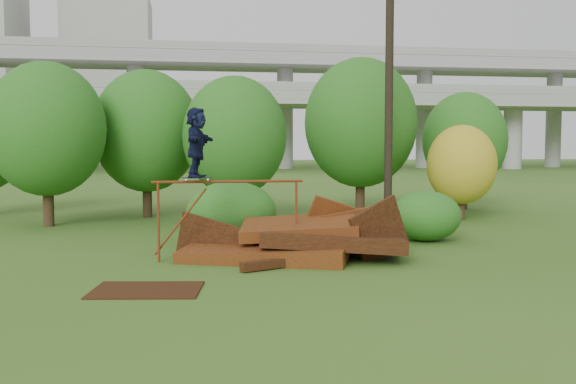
{
  "coord_description": "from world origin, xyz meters",
  "views": [
    {
      "loc": [
        -3.13,
        -12.66,
        2.64
      ],
      "look_at": [
        -0.8,
        2.0,
        1.6
      ],
      "focal_mm": 40.0,
      "sensor_mm": 36.0,
      "label": 1
    }
  ],
  "objects": [
    {
      "name": "tree_1",
      "position": [
        -4.59,
        11.95,
        3.24
      ],
      "size": [
        3.98,
        3.98,
        5.53
      ],
      "color": "black",
      "rests_on": "ground"
    },
    {
      "name": "building_right",
      "position": [
        -16.0,
        102.0,
        14.0
      ],
      "size": [
        14.0,
        14.0,
        28.0
      ],
      "primitive_type": "cube",
      "color": "#9E9E99",
      "rests_on": "ground"
    },
    {
      "name": "grind_rail",
      "position": [
        -2.17,
        2.23,
        1.4
      ],
      "size": [
        3.51,
        0.12,
        1.88
      ],
      "color": "maroon",
      "rests_on": "ground"
    },
    {
      "name": "tree_2",
      "position": [
        -1.45,
        9.75,
        3.02
      ],
      "size": [
        3.63,
        3.63,
        5.12
      ],
      "color": "black",
      "rests_on": "ground"
    },
    {
      "name": "skateboard",
      "position": [
        -2.89,
        2.21,
        1.93
      ],
      "size": [
        0.69,
        0.2,
        0.07
      ],
      "rotation": [
        0.0,
        0.0,
        0.02
      ],
      "color": "black",
      "rests_on": "grind_rail"
    },
    {
      "name": "tree_0",
      "position": [
        -7.69,
        9.63,
        3.23
      ],
      "size": [
        3.88,
        3.88,
        5.47
      ],
      "color": "black",
      "rests_on": "ground"
    },
    {
      "name": "tree_4",
      "position": [
        6.69,
        9.19,
        2.0
      ],
      "size": [
        2.5,
        2.5,
        3.45
      ],
      "color": "black",
      "rests_on": "ground"
    },
    {
      "name": "ground",
      "position": [
        0.0,
        0.0,
        0.0
      ],
      "size": [
        240.0,
        240.0,
        0.0
      ],
      "primitive_type": "plane",
      "color": "#2D5116",
      "rests_on": "ground"
    },
    {
      "name": "shrub_left",
      "position": [
        -1.92,
        4.8,
        0.86
      ],
      "size": [
        2.48,
        2.29,
        1.72
      ],
      "primitive_type": "ellipsoid",
      "color": "#185316",
      "rests_on": "ground"
    },
    {
      "name": "utility_pole",
      "position": [
        3.79,
        8.73,
        4.57
      ],
      "size": [
        1.4,
        0.28,
        8.99
      ],
      "color": "black",
      "rests_on": "ground"
    },
    {
      "name": "shrub_right",
      "position": [
        3.52,
        4.44,
        0.71
      ],
      "size": [
        2.0,
        1.84,
        1.42
      ],
      "primitive_type": "ellipsoid",
      "color": "#185316",
      "rests_on": "ground"
    },
    {
      "name": "freeway_overpass",
      "position": [
        0.0,
        62.92,
        10.32
      ],
      "size": [
        160.0,
        15.0,
        13.7
      ],
      "color": "gray",
      "rests_on": "ground"
    },
    {
      "name": "flat_plate",
      "position": [
        -3.88,
        -0.75,
        0.01
      ],
      "size": [
        2.15,
        1.67,
        0.03
      ],
      "primitive_type": "cube",
      "rotation": [
        0.0,
        0.0,
        -0.14
      ],
      "color": "#32190A",
      "rests_on": "ground"
    },
    {
      "name": "tree_5",
      "position": [
        8.54,
        13.07,
        2.93
      ],
      "size": [
        3.54,
        3.54,
        4.97
      ],
      "color": "black",
      "rests_on": "ground"
    },
    {
      "name": "tree_3",
      "position": [
        3.67,
        11.92,
        3.59
      ],
      "size": [
        4.43,
        4.43,
        6.15
      ],
      "color": "black",
      "rests_on": "ground"
    },
    {
      "name": "scrap_pile",
      "position": [
        -0.59,
        2.3,
        0.37
      ],
      "size": [
        5.66,
        3.55,
        1.86
      ],
      "color": "#40160B",
      "rests_on": "ground"
    },
    {
      "name": "skater",
      "position": [
        -2.89,
        2.21,
        2.75
      ],
      "size": [
        0.85,
        1.56,
        1.61
      ],
      "primitive_type": "imported",
      "rotation": [
        0.0,
        0.0,
        1.3
      ],
      "color": "#101533",
      "rests_on": "skateboard"
    }
  ]
}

